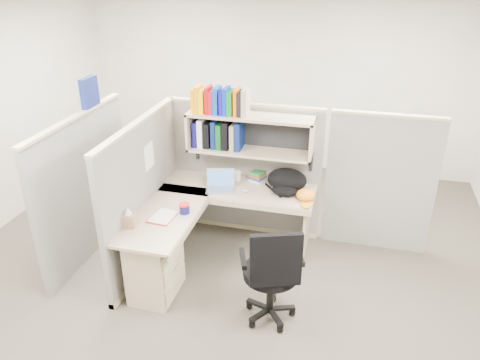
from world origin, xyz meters
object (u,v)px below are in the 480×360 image
(task_chair, at_px, (271,288))
(snack_canister, at_px, (184,208))
(backpack, at_px, (286,182))
(laptop, at_px, (220,181))
(desk, at_px, (179,245))

(task_chair, bearing_deg, snack_canister, 152.55)
(backpack, xyz_separation_m, snack_canister, (-0.93, -0.71, -0.07))
(backpack, relative_size, snack_canister, 4.04)
(laptop, bearing_deg, task_chair, -67.64)
(backpack, height_order, snack_canister, backpack)
(desk, bearing_deg, snack_canister, 83.51)
(desk, distance_m, snack_canister, 0.38)
(desk, distance_m, backpack, 1.36)
(desk, height_order, snack_canister, snack_canister)
(desk, xyz_separation_m, snack_canister, (0.02, 0.16, 0.35))
(task_chair, bearing_deg, laptop, 126.10)
(backpack, bearing_deg, laptop, 168.59)
(backpack, distance_m, snack_canister, 1.17)
(laptop, relative_size, snack_canister, 2.87)
(snack_canister, bearing_deg, task_chair, -27.45)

